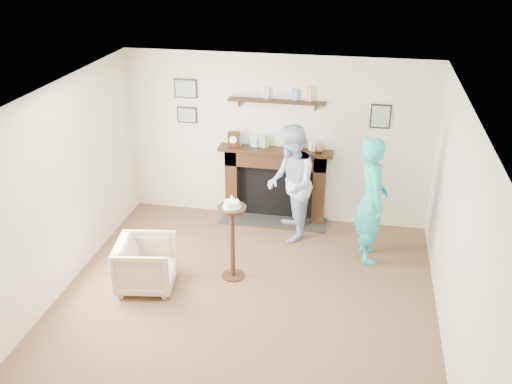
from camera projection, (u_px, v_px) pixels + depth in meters
The scene contains 6 objects.
ground at pixel (241, 312), 6.65m from camera, with size 5.00×5.00×0.00m, color brown.
room_shell at pixel (252, 162), 6.58m from camera, with size 4.54×5.02×2.52m.
armchair at pixel (149, 286), 7.14m from camera, with size 0.68×0.70×0.64m, color tan.
man at pixel (289, 236), 8.29m from camera, with size 0.81×0.63×1.67m, color #A4B4CE.
woman at pixel (366, 257), 7.76m from camera, with size 0.63×0.41×1.72m, color #1FA9B2.
pedestal_table at pixel (232, 228), 7.04m from camera, with size 0.36×0.36×1.14m.
Camera 1 is at (1.22, -5.29, 4.10)m, focal length 40.00 mm.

